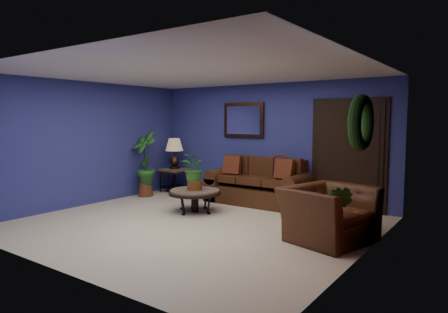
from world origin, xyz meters
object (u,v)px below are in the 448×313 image
Objects in this scene: table_lamp at (174,150)px; side_chair at (278,176)px; armchair at (328,214)px; coffee_table at (195,193)px; end_table at (175,174)px; sofa at (259,188)px.

table_lamp is 2.78m from side_chair.
armchair is (1.70, -1.69, -0.20)m from side_chair.
coffee_table is 1.76m from side_chair.
end_table is 0.86× the size of table_lamp.
armchair is (4.45, -1.62, -0.04)m from end_table.
sofa reaches higher than coffee_table.
coffee_table is at bearing -37.83° from table_lamp.
side_chair is at bearing 55.11° from coffee_table.
sofa is 2.34m from end_table.
side_chair is (2.75, 0.08, -0.42)m from table_lamp.
coffee_table is at bearing 99.94° from armchair.
sofa is at bearing 0.74° from table_lamp.
coffee_table is at bearing -135.48° from side_chair.
table_lamp is 4.78m from armchair.
side_chair is (1.00, 1.43, 0.22)m from coffee_table.
side_chair is at bearing 1.57° from end_table.
sofa is 2.04× the size of side_chair.
table_lamp is 0.68× the size of side_chair.
side_chair is at bearing 60.50° from armchair.
sofa is 2.44m from table_lamp.
sofa is at bearing 67.40° from armchair.
end_table is at bearing 170.98° from side_chair.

